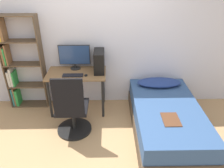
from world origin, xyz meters
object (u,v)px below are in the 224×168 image
(office_chair, at_px, (72,112))
(monitor, at_px, (74,56))
(bookshelf, at_px, (17,64))
(bed, at_px, (166,119))
(pc_tower, at_px, (99,61))
(keyboard, at_px, (73,75))

(office_chair, xyz_separation_m, monitor, (-0.02, 0.86, 0.59))
(bookshelf, xyz_separation_m, bed, (2.54, -0.82, -0.61))
(pc_tower, bearing_deg, office_chair, -119.07)
(bookshelf, height_order, pc_tower, bookshelf)
(pc_tower, bearing_deg, bookshelf, 176.06)
(bed, distance_m, monitor, 1.88)
(bookshelf, xyz_separation_m, keyboard, (1.03, -0.29, -0.08))
(monitor, bearing_deg, bookshelf, -179.18)
(office_chair, xyz_separation_m, bed, (1.48, 0.03, -0.16))
(bed, relative_size, pc_tower, 4.66)
(office_chair, distance_m, pc_tower, 1.01)
(keyboard, distance_m, pc_tower, 0.51)
(bookshelf, bearing_deg, keyboard, -15.74)
(bookshelf, bearing_deg, office_chair, -38.48)
(bookshelf, height_order, monitor, bookshelf)
(office_chair, xyz_separation_m, pc_tower, (0.41, 0.74, 0.54))
(bookshelf, distance_m, monitor, 1.05)
(bookshelf, relative_size, keyboard, 4.95)
(bookshelf, distance_m, keyboard, 1.07)
(bed, bearing_deg, office_chair, -178.97)
(bookshelf, height_order, office_chair, bookshelf)
(bookshelf, relative_size, pc_tower, 4.25)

